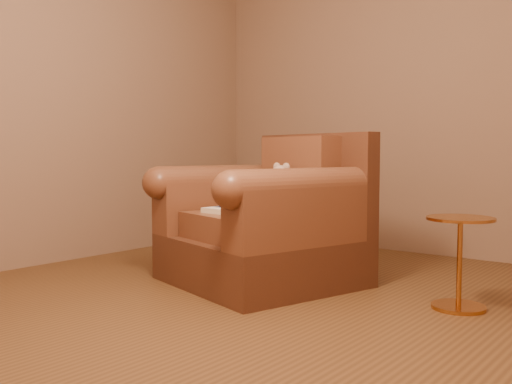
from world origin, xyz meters
The scene contains 5 objects.
floor centered at (0.00, 0.00, 0.00)m, with size 4.00×4.00×0.00m, color brown.
armchair centered at (-0.34, 0.37, 0.37)m, with size 1.31×1.27×0.97m.
teddy_bear centered at (-0.32, 0.45, 0.58)m, with size 0.23×0.27×0.32m.
guidebook centered at (-0.39, 0.14, 0.48)m, with size 0.43×0.27×0.03m.
side_table centered at (0.86, 0.49, 0.27)m, with size 0.36×0.36×0.50m.
Camera 1 is at (1.89, -2.54, 0.84)m, focal length 40.00 mm.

